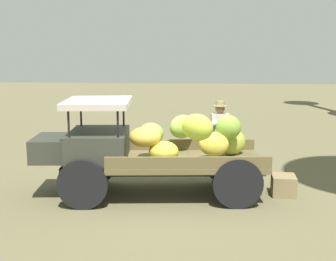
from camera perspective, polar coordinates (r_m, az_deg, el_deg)
The scene contains 4 objects.
ground_plane at distance 9.41m, azimuth -2.23°, elevation -7.61°, with size 60.00×60.00×0.00m, color brown.
truck at distance 8.97m, azimuth -3.15°, elevation -2.26°, with size 4.57×2.11×1.90m.
farmer at distance 10.64m, azimuth 6.42°, elevation -0.27°, with size 0.52×0.48×1.69m.
wooden_crate at distance 9.43m, azimuth 14.14°, elevation -6.61°, with size 0.46×0.52×0.40m, color olive.
Camera 1 is at (-1.12, 8.90, 2.86)m, focal length 49.15 mm.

